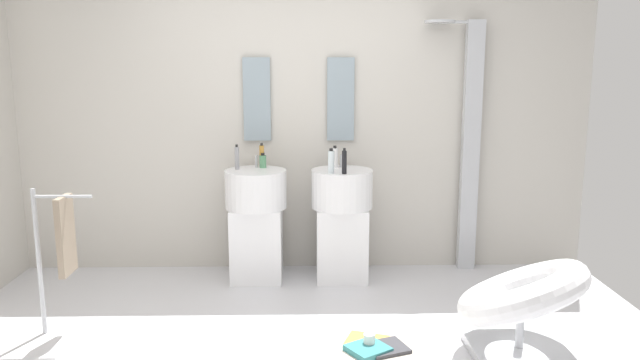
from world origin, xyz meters
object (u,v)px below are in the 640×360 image
(lounge_chair, at_px, (522,301))
(magazine_charcoal, at_px, (386,348))
(towel_rack, at_px, (61,239))
(soap_bottle_black, at_px, (344,162))
(magazine_ochre, at_px, (367,341))
(soap_bottle_amber, at_px, (262,156))
(soap_bottle_green, at_px, (263,161))
(shower_column, at_px, (469,142))
(coffee_mug, at_px, (369,341))
(soap_bottle_grey, at_px, (237,158))
(pedestal_sink_left, at_px, (256,220))
(soap_bottle_white, at_px, (335,158))
(pedestal_sink_right, at_px, (342,220))
(soap_bottle_clear, at_px, (331,162))
(magazine_teal, at_px, (368,349))

(lounge_chair, relative_size, magazine_charcoal, 4.56)
(towel_rack, bearing_deg, soap_bottle_black, 24.27)
(magazine_ochre, height_order, soap_bottle_amber, soap_bottle_amber)
(soap_bottle_black, bearing_deg, soap_bottle_amber, 154.84)
(magazine_ochre, bearing_deg, soap_bottle_black, 114.04)
(towel_rack, relative_size, magazine_charcoal, 3.96)
(soap_bottle_green, bearing_deg, soap_bottle_amber, 121.93)
(shower_column, xyz_separation_m, coffee_mug, (-0.95, -1.51, -1.02))
(lounge_chair, relative_size, soap_bottle_grey, 5.56)
(soap_bottle_green, bearing_deg, soap_bottle_grey, -161.47)
(towel_rack, height_order, magazine_ochre, towel_rack)
(soap_bottle_green, bearing_deg, coffee_mug, -62.53)
(pedestal_sink_left, distance_m, soap_bottle_white, 0.80)
(pedestal_sink_right, height_order, soap_bottle_white, soap_bottle_white)
(soap_bottle_amber, bearing_deg, coffee_mug, -62.48)
(magazine_charcoal, bearing_deg, soap_bottle_grey, 106.40)
(lounge_chair, bearing_deg, coffee_mug, 173.49)
(soap_bottle_white, bearing_deg, magazine_charcoal, -79.93)
(soap_bottle_grey, bearing_deg, soap_bottle_green, 18.53)
(magazine_charcoal, bearing_deg, soap_bottle_white, 79.24)
(lounge_chair, relative_size, soap_bottle_amber, 5.53)
(soap_bottle_clear, bearing_deg, towel_rack, -153.52)
(towel_rack, bearing_deg, soap_bottle_amber, 43.60)
(magazine_ochre, height_order, soap_bottle_green, soap_bottle_green)
(soap_bottle_clear, bearing_deg, pedestal_sink_left, 166.64)
(magazine_teal, height_order, soap_bottle_amber, soap_bottle_amber)
(soap_bottle_grey, relative_size, soap_bottle_white, 1.11)
(soap_bottle_black, bearing_deg, coffee_mug, -85.28)
(magazine_charcoal, bearing_deg, lounge_chair, -26.79)
(pedestal_sink_right, height_order, magazine_ochre, pedestal_sink_right)
(magazine_ochre, xyz_separation_m, soap_bottle_amber, (-0.73, 1.34, 0.96))
(soap_bottle_grey, height_order, soap_bottle_green, soap_bottle_grey)
(pedestal_sink_left, xyz_separation_m, magazine_teal, (0.76, -1.33, -0.46))
(coffee_mug, height_order, soap_bottle_green, soap_bottle_green)
(pedestal_sink_right, distance_m, shower_column, 1.23)
(pedestal_sink_left, height_order, soap_bottle_amber, soap_bottle_amber)
(lounge_chair, bearing_deg, magazine_teal, 176.69)
(pedestal_sink_left, xyz_separation_m, soap_bottle_amber, (0.04, 0.13, 0.50))
(coffee_mug, distance_m, soap_bottle_grey, 1.86)
(shower_column, height_order, soap_bottle_amber, shower_column)
(lounge_chair, xyz_separation_m, soap_bottle_black, (-0.97, 1.21, 0.63))
(towel_rack, distance_m, soap_bottle_grey, 1.48)
(shower_column, distance_m, soap_bottle_clear, 1.21)
(towel_rack, xyz_separation_m, magazine_ochre, (1.91, -0.21, -0.61))
(magazine_teal, xyz_separation_m, soap_bottle_clear, (-0.18, 1.19, 0.95))
(towel_rack, distance_m, magazine_charcoal, 2.13)
(pedestal_sink_left, relative_size, soap_bottle_amber, 5.00)
(shower_column, height_order, soap_bottle_white, shower_column)
(soap_bottle_white, xyz_separation_m, soap_bottle_clear, (-0.04, -0.25, 0.01))
(coffee_mug, bearing_deg, lounge_chair, -6.51)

